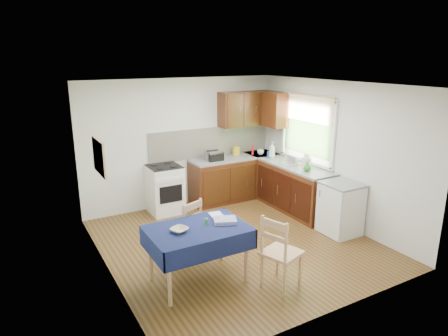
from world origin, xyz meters
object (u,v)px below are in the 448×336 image
dining_table (198,235)px  chair_near (280,250)px  toaster (212,156)px  kettle (306,162)px  sandwich_press (214,156)px  chair_far (186,228)px  dish_rack (292,163)px

dining_table → chair_near: size_ratio=1.28×
toaster → kettle: size_ratio=0.95×
chair_near → sandwich_press: size_ratio=3.22×
chair_far → chair_near: chair_near is taller
dining_table → chair_near: (0.84, -0.64, -0.14)m
toaster → dish_rack: bearing=-58.1°
dish_rack → chair_far: bearing=-147.9°
dining_table → dish_rack: bearing=17.3°
dining_table → chair_far: (0.11, 0.61, -0.17)m
sandwich_press → toaster: bearing=172.6°
dish_rack → kettle: 0.42m
chair_far → sandwich_press: (1.47, 1.89, 0.49)m
chair_near → dish_rack: 2.86m
sandwich_press → kettle: bearing=-61.8°
chair_far → dish_rack: (2.60, 0.87, 0.42)m
dining_table → sandwich_press: sandwich_press is taller
toaster → sandwich_press: size_ratio=0.93×
chair_near → toaster: bearing=-31.0°
chair_near → dish_rack: size_ratio=2.63×
toaster → sandwich_press: 0.04m
dining_table → dish_rack: dish_rack is taller
chair_far → dish_rack: bearing=177.7°
chair_far → toaster: 2.41m
toaster → kettle: (1.19, -1.41, 0.03)m
chair_near → toaster: (0.70, 3.13, 0.48)m
dining_table → sandwich_press: bearing=46.4°
dining_table → chair_far: size_ratio=1.35×
dining_table → dish_rack: (2.71, 1.48, 0.26)m
sandwich_press → kettle: 1.82m
chair_near → kettle: 2.60m
dining_table → sandwich_press: (1.57, 2.49, 0.32)m
toaster → chair_near: bearing=-120.1°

